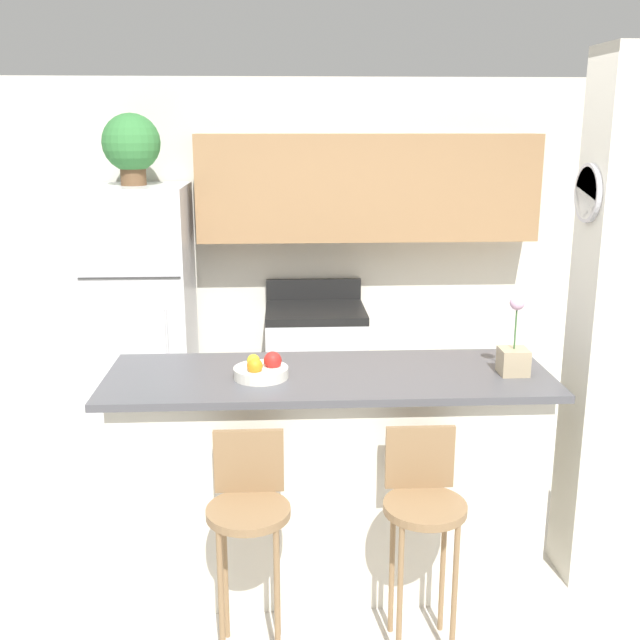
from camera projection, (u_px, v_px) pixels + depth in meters
name	position (u px, v px, depth m)	size (l,w,h in m)	color
ground_plane	(328.00, 573.00, 3.81)	(14.00, 14.00, 0.00)	beige
wall_back	(333.00, 225.00, 5.61)	(5.60, 0.38, 2.55)	silver
pillar_right	(615.00, 329.00, 3.52)	(0.38, 0.32, 2.55)	silver
counter_bar	(328.00, 476.00, 3.67)	(2.10, 0.72, 1.07)	silver
refrigerator	(142.00, 313.00, 5.37)	(0.71, 0.72, 1.81)	silver
stove_range	(315.00, 366.00, 5.59)	(0.73, 0.63, 1.07)	silver
bar_stool_left	(249.00, 513.00, 3.10)	(0.35, 0.35, 0.97)	olive
bar_stool_right	(423.00, 509.00, 3.14)	(0.35, 0.35, 0.97)	olive
potted_plant_on_fridge	(131.00, 145.00, 5.07)	(0.39, 0.39, 0.48)	brown
orchid_vase	(514.00, 353.00, 3.51)	(0.13, 0.13, 0.38)	tan
fruit_bowl	(262.00, 370.00, 3.47)	(0.25, 0.25, 0.12)	silver
trash_bin	(223.00, 417.00, 5.33)	(0.28, 0.28, 0.38)	#59595B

